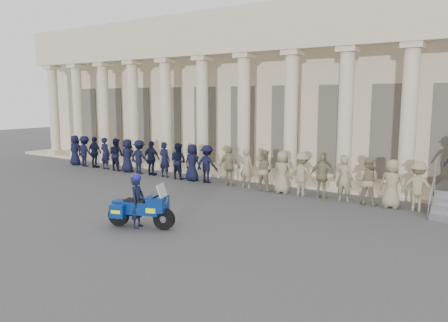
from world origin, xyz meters
The scene contains 5 objects.
ground centered at (0.00, 0.00, 0.00)m, with size 90.00×90.00×0.00m, color #424244.
building centered at (0.00, 14.74, 4.52)m, with size 40.00×12.50×9.00m.
officer_rank centered at (-2.40, 6.12, 0.92)m, with size 20.66×0.70×1.85m.
motorcycle centered at (0.46, -1.06, 0.64)m, with size 2.22×1.25×1.47m.
rider centered at (0.34, -1.10, 0.87)m, with size 0.57×0.70×1.76m.
Camera 1 is at (10.22, -10.77, 4.13)m, focal length 35.00 mm.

